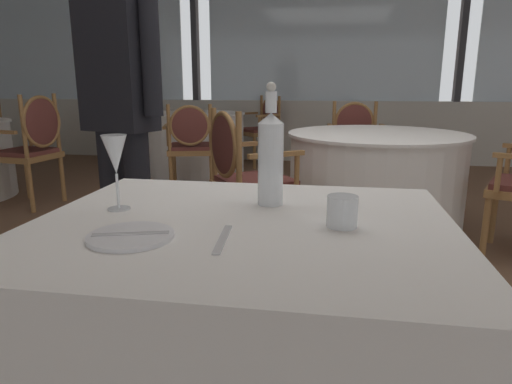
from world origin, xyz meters
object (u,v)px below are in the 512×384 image
at_px(dining_chair_3_0, 191,141).
at_px(dining_chair_3_1, 263,124).
at_px(dining_chair_0_1, 355,141).
at_px(wine_glass, 115,156).
at_px(water_tumbler, 342,211).
at_px(diner_person_0, 119,101).
at_px(dining_chair_0_2, 243,171).
at_px(side_plate, 131,236).
at_px(dining_chair_3_2, 127,124).
at_px(water_bottle, 272,156).
at_px(dining_chair_2_2, 33,142).

height_order(dining_chair_3_0, dining_chair_3_1, dining_chair_3_1).
bearing_deg(dining_chair_0_1, wine_glass, -19.60).
relative_size(water_tumbler, diner_person_0, 0.05).
bearing_deg(dining_chair_0_2, dining_chair_3_1, 61.00).
bearing_deg(water_tumbler, dining_chair_0_1, 86.68).
bearing_deg(side_plate, diner_person_0, 116.42).
relative_size(wine_glass, dining_chair_0_2, 0.23).
relative_size(wine_glass, dining_chair_3_2, 0.22).
distance_m(dining_chair_0_2, dining_chair_3_2, 3.55).
bearing_deg(diner_person_0, dining_chair_3_2, 43.72).
bearing_deg(water_bottle, wine_glass, -163.10).
bearing_deg(diner_person_0, dining_chair_3_0, 27.50).
bearing_deg(dining_chair_3_2, dining_chair_0_1, -6.78).
height_order(side_plate, dining_chair_2_2, dining_chair_2_2).
bearing_deg(dining_chair_0_2, side_plate, -122.63).
xyz_separation_m(wine_glass, water_tumbler, (0.63, -0.06, -0.11)).
bearing_deg(side_plate, dining_chair_3_2, 115.37).
bearing_deg(water_tumbler, dining_chair_3_1, 100.94).
bearing_deg(diner_person_0, dining_chair_2_2, 65.86).
bearing_deg(dining_chair_0_1, diner_person_0, -34.66).
height_order(dining_chair_0_1, dining_chair_3_2, dining_chair_3_2).
distance_m(dining_chair_2_2, diner_person_0, 2.17).
distance_m(dining_chair_3_0, dining_chair_3_1, 1.79).
xyz_separation_m(dining_chair_0_1, diner_person_0, (-1.28, -2.29, 0.46)).
bearing_deg(dining_chair_3_1, side_plate, 50.35).
relative_size(water_bottle, dining_chair_0_2, 0.38).
bearing_deg(water_tumbler, dining_chair_3_0, 113.88).
relative_size(dining_chair_0_2, diner_person_0, 0.53).
bearing_deg(water_bottle, water_tumbler, -41.92).
xyz_separation_m(dining_chair_0_2, diner_person_0, (-0.51, -0.60, 0.46)).
bearing_deg(dining_chair_0_2, water_tumbler, -106.01).
bearing_deg(side_plate, water_bottle, 51.35).
height_order(dining_chair_0_1, dining_chair_3_1, dining_chair_3_1).
distance_m(dining_chair_3_1, dining_chair_3_2, 1.80).
bearing_deg(water_bottle, dining_chair_2_2, 136.76).
bearing_deg(dining_chair_2_2, water_tumbler, 143.31).
bearing_deg(wine_glass, dining_chair_0_2, 88.19).
height_order(water_bottle, dining_chair_0_1, water_bottle).
xyz_separation_m(dining_chair_3_1, dining_chair_3_2, (-1.74, -0.46, 0.02)).
height_order(wine_glass, water_tumbler, wine_glass).
xyz_separation_m(dining_chair_0_2, dining_chair_3_2, (-2.12, 2.85, 0.02)).
bearing_deg(dining_chair_3_2, dining_chair_3_1, 29.85).
bearing_deg(dining_chair_3_2, side_plate, -49.50).
bearing_deg(dining_chair_3_1, dining_chair_2_2, 10.70).
xyz_separation_m(dining_chair_0_2, dining_chair_2_2, (-2.07, 0.84, 0.03)).
bearing_deg(water_tumbler, diner_person_0, 136.46).
relative_size(dining_chair_3_0, dining_chair_3_1, 0.97).
bearing_deg(wine_glass, water_tumbler, -5.00).
bearing_deg(dining_chair_0_1, dining_chair_3_1, -150.16).
distance_m(wine_glass, dining_chair_3_0, 3.28).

